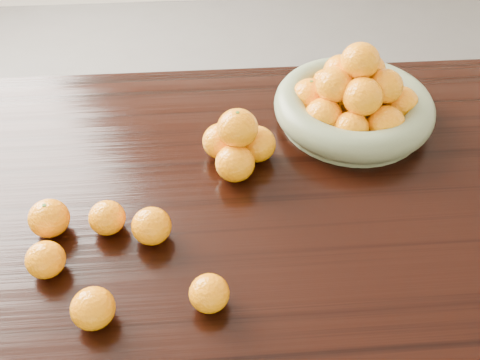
{
  "coord_description": "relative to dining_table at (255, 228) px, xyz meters",
  "views": [
    {
      "loc": [
        -0.09,
        -0.76,
        1.55
      ],
      "look_at": [
        -0.03,
        -0.02,
        0.83
      ],
      "focal_mm": 40.0,
      "sensor_mm": 36.0,
      "label": 1
    }
  ],
  "objects": [
    {
      "name": "dining_table",
      "position": [
        0.0,
        0.0,
        0.0
      ],
      "size": [
        2.0,
        1.0,
        0.75
      ],
      "color": "black",
      "rests_on": "ground"
    },
    {
      "name": "fruit_bowl",
      "position": [
        0.26,
        0.25,
        0.15
      ],
      "size": [
        0.38,
        0.38,
        0.2
      ],
      "rotation": [
        0.0,
        0.0,
        0.34
      ],
      "color": "#737E5C",
      "rests_on": "dining_table"
    },
    {
      "name": "orange_pyramid",
      "position": [
        -0.03,
        0.12,
        0.14
      ],
      "size": [
        0.16,
        0.16,
        0.14
      ],
      "rotation": [
        0.0,
        0.0,
        -0.2
      ],
      "color": "#FF9707",
      "rests_on": "dining_table"
    },
    {
      "name": "loose_orange_0",
      "position": [
        -0.4,
        -0.05,
        0.13
      ],
      "size": [
        0.08,
        0.08,
        0.07
      ],
      "primitive_type": "ellipsoid",
      "color": "#FF9707",
      "rests_on": "dining_table"
    },
    {
      "name": "loose_orange_1",
      "position": [
        -0.29,
        -0.26,
        0.12
      ],
      "size": [
        0.07,
        0.07,
        0.07
      ],
      "primitive_type": "ellipsoid",
      "color": "#FF9707",
      "rests_on": "dining_table"
    },
    {
      "name": "loose_orange_2",
      "position": [
        -0.1,
        -0.24,
        0.12
      ],
      "size": [
        0.07,
        0.07,
        0.06
      ],
      "primitive_type": "ellipsoid",
      "color": "#FF9707",
      "rests_on": "dining_table"
    },
    {
      "name": "loose_orange_3",
      "position": [
        -0.29,
        -0.06,
        0.12
      ],
      "size": [
        0.07,
        0.07,
        0.07
      ],
      "primitive_type": "ellipsoid",
      "color": "#FF9707",
      "rests_on": "dining_table"
    },
    {
      "name": "loose_orange_4",
      "position": [
        -0.39,
        -0.15,
        0.12
      ],
      "size": [
        0.07,
        0.07,
        0.07
      ],
      "primitive_type": "ellipsoid",
      "color": "#FF9707",
      "rests_on": "dining_table"
    },
    {
      "name": "loose_orange_5",
      "position": [
        -0.21,
        -0.09,
        0.12
      ],
      "size": [
        0.08,
        0.08,
        0.07
      ],
      "primitive_type": "ellipsoid",
      "color": "#FF9707",
      "rests_on": "dining_table"
    }
  ]
}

